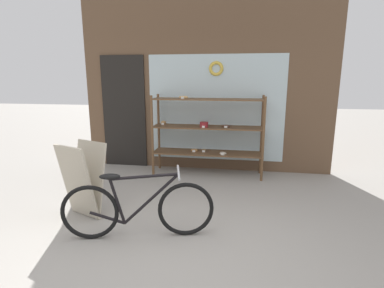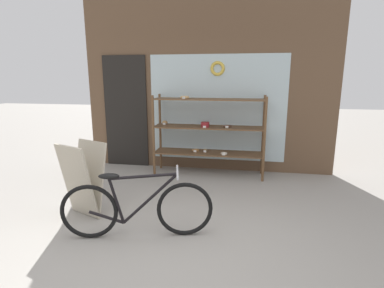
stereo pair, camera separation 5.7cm
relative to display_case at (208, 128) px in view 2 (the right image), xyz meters
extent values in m
plane|color=gray|center=(-0.08, -2.66, -0.84)|extent=(30.00, 30.00, 0.00)
cube|color=brown|center=(-0.08, 0.37, 1.08)|extent=(4.56, 0.08, 3.83)
cube|color=silver|center=(0.12, 0.32, 0.31)|extent=(2.46, 0.02, 1.90)
cube|color=black|center=(-1.63, 0.32, 0.21)|extent=(0.84, 0.03, 2.10)
torus|color=gold|center=(0.12, 0.31, 1.01)|extent=(0.26, 0.06, 0.26)
cylinder|color=brown|center=(-0.93, -0.21, -0.13)|extent=(0.04, 0.04, 1.40)
cylinder|color=brown|center=(0.95, -0.21, -0.13)|extent=(0.04, 0.04, 1.40)
cylinder|color=brown|center=(-0.93, 0.21, -0.13)|extent=(0.04, 0.04, 1.40)
cylinder|color=brown|center=(0.95, 0.21, -0.13)|extent=(0.04, 0.04, 1.40)
cube|color=brown|center=(0.01, 0.00, -0.44)|extent=(1.92, 0.46, 0.02)
cube|color=brown|center=(0.01, 0.00, 0.02)|extent=(1.92, 0.46, 0.02)
cube|color=brown|center=(0.01, 0.00, 0.50)|extent=(1.92, 0.46, 0.02)
cylinder|color=maroon|center=(-0.04, -0.07, 0.07)|extent=(0.14, 0.14, 0.09)
cube|color=white|center=(-0.04, -0.15, 0.05)|extent=(0.05, 0.00, 0.04)
torus|color=beige|center=(0.29, -0.10, -0.42)|extent=(0.12, 0.12, 0.03)
cube|color=white|center=(0.29, -0.16, -0.41)|extent=(0.05, 0.00, 0.04)
torus|color=#4C2D1E|center=(0.33, -0.01, 0.05)|extent=(0.15, 0.15, 0.04)
cube|color=white|center=(0.33, -0.09, 0.05)|extent=(0.05, 0.00, 0.04)
torus|color=tan|center=(-0.41, -0.01, 0.53)|extent=(0.16, 0.16, 0.04)
cube|color=white|center=(-0.41, -0.10, 0.53)|extent=(0.05, 0.00, 0.04)
torus|color=#B27A42|center=(-0.23, 0.04, -0.41)|extent=(0.13, 0.13, 0.03)
cube|color=white|center=(-0.23, -0.03, -0.41)|extent=(0.05, 0.00, 0.04)
ellipsoid|color=brown|center=(-0.05, 0.02, -0.40)|extent=(0.08, 0.07, 0.05)
cube|color=white|center=(-0.05, -0.02, -0.41)|extent=(0.05, 0.00, 0.04)
ellipsoid|color=#AD7F4C|center=(-0.80, 0.11, 0.06)|extent=(0.10, 0.08, 0.07)
cube|color=white|center=(-0.80, 0.05, 0.05)|extent=(0.05, 0.00, 0.04)
torus|color=black|center=(-0.97, -2.39, -0.53)|extent=(0.60, 0.19, 0.61)
torus|color=black|center=(0.02, -2.15, -0.53)|extent=(0.60, 0.19, 0.61)
cylinder|color=black|center=(-0.33, -2.24, -0.40)|extent=(0.60, 0.18, 0.56)
cylinder|color=black|center=(-0.40, -2.25, -0.15)|extent=(0.70, 0.20, 0.07)
cylinder|color=black|center=(-0.68, -2.32, -0.42)|extent=(0.16, 0.07, 0.51)
cylinder|color=black|center=(-0.79, -2.35, -0.60)|extent=(0.37, 0.12, 0.17)
ellipsoid|color=black|center=(-0.74, -2.34, -0.14)|extent=(0.24, 0.14, 0.06)
cylinder|color=#B2B2B7|center=(-0.05, -2.17, -0.11)|extent=(0.13, 0.45, 0.02)
cube|color=#B2A893|center=(-1.34, -1.97, -0.37)|extent=(0.54, 0.37, 0.92)
cube|color=#B2A893|center=(-1.28, -1.80, -0.37)|extent=(0.54, 0.37, 0.92)
camera|label=1|loc=(0.58, -5.11, 0.87)|focal=28.00mm
camera|label=2|loc=(0.64, -5.10, 0.87)|focal=28.00mm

